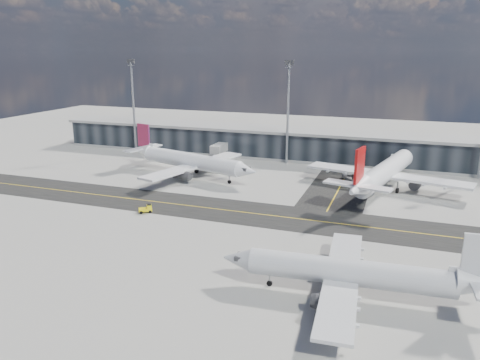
% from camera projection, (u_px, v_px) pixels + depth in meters
% --- Properties ---
extents(ground, '(300.00, 300.00, 0.00)m').
position_uv_depth(ground, '(226.00, 217.00, 91.37)').
color(ground, gray).
rests_on(ground, ground).
extents(taxiway_lanes, '(180.00, 63.00, 0.03)m').
position_uv_depth(taxiway_lanes, '(261.00, 203.00, 99.84)').
color(taxiway_lanes, black).
rests_on(taxiway_lanes, ground).
extents(terminal_concourse, '(152.00, 19.80, 8.80)m').
position_uv_depth(terminal_concourse, '(293.00, 145.00, 140.07)').
color(terminal_concourse, black).
rests_on(terminal_concourse, ground).
extents(floodlight_masts, '(102.50, 0.70, 28.90)m').
position_uv_depth(floodlight_masts, '(288.00, 109.00, 130.70)').
color(floodlight_masts, gray).
rests_on(floodlight_masts, ground).
extents(airliner_af, '(40.18, 34.60, 12.09)m').
position_uv_depth(airliner_af, '(190.00, 161.00, 120.50)').
color(airliner_af, white).
rests_on(airliner_af, ground).
extents(airliner_redtail, '(38.14, 44.40, 13.25)m').
position_uv_depth(airliner_redtail, '(385.00, 172.00, 107.77)').
color(airliner_redtail, white).
rests_on(airliner_redtail, ground).
extents(airliner_near, '(35.41, 30.20, 10.49)m').
position_uv_depth(airliner_near, '(353.00, 273.00, 61.04)').
color(airliner_near, '#BABCBF').
rests_on(airliner_near, ground).
extents(baggage_tug, '(2.89, 2.46, 1.65)m').
position_uv_depth(baggage_tug, '(147.00, 209.00, 93.84)').
color(baggage_tug, yellow).
rests_on(baggage_tug, ground).
extents(service_van, '(4.48, 6.30, 1.59)m').
position_uv_depth(service_van, '(350.00, 177.00, 117.08)').
color(service_van, white).
rests_on(service_van, ground).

